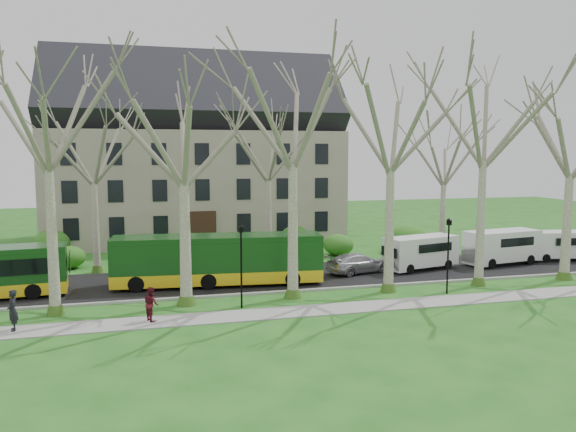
% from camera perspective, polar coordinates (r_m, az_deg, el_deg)
% --- Properties ---
extents(ground, '(120.00, 120.00, 0.00)m').
position_cam_1_polar(ground, '(32.33, 5.60, -8.08)').
color(ground, '#215E1B').
rests_on(ground, ground).
extents(sidewalk, '(70.00, 2.00, 0.06)m').
position_cam_1_polar(sidewalk, '(30.07, 7.26, -9.16)').
color(sidewalk, gray).
rests_on(sidewalk, ground).
extents(road, '(80.00, 8.00, 0.06)m').
position_cam_1_polar(road, '(37.40, 2.69, -6.02)').
color(road, black).
rests_on(road, ground).
extents(curb, '(80.00, 0.25, 0.14)m').
position_cam_1_polar(curb, '(33.69, 4.72, -7.36)').
color(curb, '#A5A39E').
rests_on(curb, ground).
extents(building, '(26.50, 12.20, 16.00)m').
position_cam_1_polar(building, '(53.59, -9.40, 6.32)').
color(building, gray).
rests_on(building, ground).
extents(tree_row_verge, '(49.00, 7.00, 14.00)m').
position_cam_1_polar(tree_row_verge, '(31.61, 5.55, 4.43)').
color(tree_row_verge, gray).
rests_on(tree_row_verge, ground).
extents(tree_row_far, '(33.00, 7.00, 12.00)m').
position_cam_1_polar(tree_row_far, '(41.53, -1.28, 3.55)').
color(tree_row_far, gray).
rests_on(tree_row_far, ground).
extents(lamp_row, '(36.22, 0.22, 4.30)m').
position_cam_1_polar(lamp_row, '(30.87, 6.29, -3.90)').
color(lamp_row, black).
rests_on(lamp_row, ground).
extents(hedges, '(30.60, 8.60, 2.00)m').
position_cam_1_polar(hedges, '(44.38, -6.35, -2.80)').
color(hedges, '#255F1B').
rests_on(hedges, ground).
extents(bus_follow, '(12.77, 3.78, 3.14)m').
position_cam_1_polar(bus_follow, '(34.58, -7.10, -4.38)').
color(bus_follow, '#124114').
rests_on(bus_follow, road).
extents(sedan, '(4.88, 3.09, 1.32)m').
position_cam_1_polar(sedan, '(38.13, 7.10, -4.76)').
color(sedan, '#A5A5A9').
rests_on(sedan, road).
extents(van_a, '(5.55, 3.07, 2.29)m').
position_cam_1_polar(van_a, '(39.96, 13.33, -3.66)').
color(van_a, white).
rests_on(van_a, road).
extents(van_b, '(5.88, 2.89, 2.46)m').
position_cam_1_polar(van_b, '(43.45, 20.89, -3.00)').
color(van_b, white).
rests_on(van_b, road).
extents(van_c, '(5.22, 2.67, 2.17)m').
position_cam_1_polar(van_c, '(46.96, 25.99, -2.73)').
color(van_c, white).
rests_on(van_c, road).
extents(pedestrian_a, '(0.61, 0.78, 1.87)m').
position_cam_1_polar(pedestrian_a, '(28.59, -26.19, -8.60)').
color(pedestrian_a, black).
rests_on(pedestrian_a, sidewalk).
extents(pedestrian_b, '(0.90, 0.99, 1.65)m').
position_cam_1_polar(pedestrian_b, '(28.01, -13.74, -8.66)').
color(pedestrian_b, '#54131D').
rests_on(pedestrian_b, sidewalk).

